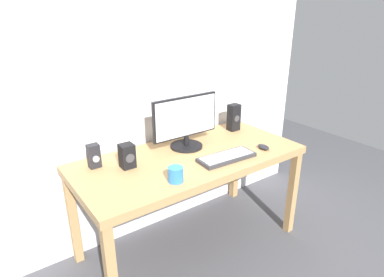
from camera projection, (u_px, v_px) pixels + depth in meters
ground_plane at (190, 243)px, 2.53m from camera, size 6.00×6.00×0.00m
wall_back at (155, 36)px, 2.28m from camera, size 2.90×0.04×3.00m
desk at (190, 165)px, 2.28m from camera, size 1.56×0.73×0.74m
monitor at (186, 122)px, 2.33m from camera, size 0.52×0.23×0.37m
keyboard_primary at (227, 157)px, 2.20m from camera, size 0.40×0.17×0.03m
mouse at (263, 147)px, 2.35m from camera, size 0.06×0.10×0.03m
speaker_right at (234, 117)px, 2.68m from camera, size 0.09×0.08×0.22m
speaker_left at (127, 156)px, 2.07m from camera, size 0.09×0.09×0.15m
audio_controller at (94, 156)px, 2.07m from camera, size 0.07×0.07×0.15m
coffee_mug at (176, 174)px, 1.91m from camera, size 0.09×0.09×0.09m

